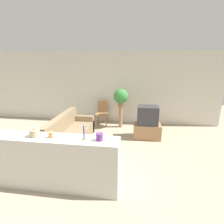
{
  "coord_description": "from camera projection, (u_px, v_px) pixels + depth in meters",
  "views": [
    {
      "loc": [
        1.47,
        -3.17,
        2.3
      ],
      "look_at": [
        0.75,
        1.85,
        0.85
      ],
      "focal_mm": 28.0,
      "sensor_mm": 36.0,
      "label": 1
    }
  ],
  "objects": [
    {
      "name": "ground_plane",
      "position": [
        67.0,
        170.0,
        3.85
      ],
      "size": [
        14.0,
        14.0,
        0.0
      ],
      "primitive_type": "plane",
      "color": "tan"
    },
    {
      "name": "wall_back",
      "position": [
        99.0,
        88.0,
        6.74
      ],
      "size": [
        9.0,
        0.06,
        2.7
      ],
      "color": "beige",
      "rests_on": "ground_plane"
    },
    {
      "name": "couch",
      "position": [
        70.0,
        135.0,
        5.01
      ],
      "size": [
        0.81,
        2.06,
        0.84
      ],
      "color": "#847051",
      "rests_on": "ground_plane"
    },
    {
      "name": "tv_stand",
      "position": [
        147.0,
        131.0,
        5.48
      ],
      "size": [
        0.83,
        0.53,
        0.46
      ],
      "color": "#9E754C",
      "rests_on": "ground_plane"
    },
    {
      "name": "television",
      "position": [
        148.0,
        115.0,
        5.34
      ],
      "size": [
        0.63,
        0.47,
        0.57
      ],
      "color": "#333338",
      "rests_on": "tv_stand"
    },
    {
      "name": "wooden_chair",
      "position": [
        102.0,
        112.0,
        6.62
      ],
      "size": [
        0.44,
        0.44,
        0.91
      ],
      "color": "#9E754C",
      "rests_on": "ground_plane"
    },
    {
      "name": "plant_stand",
      "position": [
        121.0,
        117.0,
        6.34
      ],
      "size": [
        0.14,
        0.14,
        0.79
      ],
      "color": "#9E754C",
      "rests_on": "ground_plane"
    },
    {
      "name": "potted_plant",
      "position": [
        121.0,
        97.0,
        6.14
      ],
      "size": [
        0.51,
        0.51,
        0.6
      ],
      "color": "#8E5B3D",
      "rests_on": "plant_stand"
    },
    {
      "name": "foreground_counter",
      "position": [
        54.0,
        162.0,
        3.24
      ],
      "size": [
        2.42,
        0.44,
        1.01
      ],
      "color": "beige",
      "rests_on": "ground_plane"
    },
    {
      "name": "decorative_bowl",
      "position": [
        34.0,
        133.0,
        3.13
      ],
      "size": [
        0.18,
        0.18,
        0.17
      ],
      "color": "tan",
      "rests_on": "foreground_counter"
    },
    {
      "name": "candle_jar",
      "position": [
        51.0,
        135.0,
        3.09
      ],
      "size": [
        0.1,
        0.1,
        0.1
      ],
      "color": "#C6844C",
      "rests_on": "foreground_counter"
    },
    {
      "name": "candlestick",
      "position": [
        84.0,
        135.0,
        3.0
      ],
      "size": [
        0.07,
        0.07,
        0.26
      ],
      "color": "#B7933D",
      "rests_on": "foreground_counter"
    },
    {
      "name": "coffee_tin",
      "position": [
        99.0,
        137.0,
        2.97
      ],
      "size": [
        0.12,
        0.12,
        0.13
      ],
      "color": "#66337F",
      "rests_on": "foreground_counter"
    }
  ]
}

